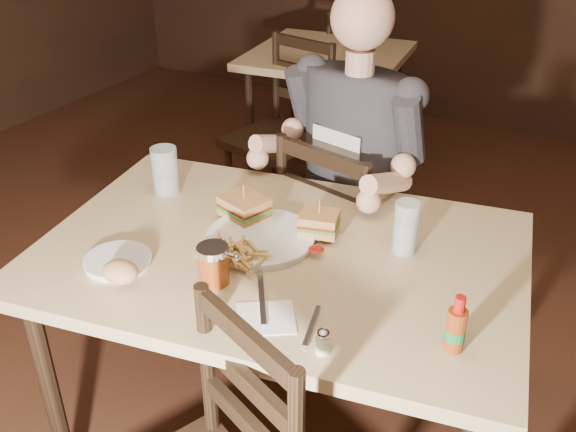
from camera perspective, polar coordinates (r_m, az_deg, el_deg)
The scene contains 22 objects.
room_shell at distance 1.25m, azimuth -10.83°, elevation 14.64°, with size 7.00×7.00×7.00m.
main_table at distance 1.79m, azimuth -0.78°, elevation -4.96°, with size 1.43×1.08×0.77m.
bg_table at distance 3.58m, azimuth 3.50°, elevation 12.97°, with size 0.89×0.89×0.77m.
chair_far at distance 2.36m, azimuth 5.62°, elevation -2.71°, with size 0.42×0.46×0.91m, color black, non-canonical shape.
bg_chair_far at distance 4.13m, azimuth 6.80°, elevation 11.74°, with size 0.41×0.45×0.89m, color black, non-canonical shape.
bg_chair_near at distance 3.19m, azimuth -0.95°, elevation 6.79°, with size 0.43×0.47×0.93m, color black, non-canonical shape.
diner at distance 2.11m, azimuth 5.49°, elevation 7.53°, with size 0.52×0.41×0.91m, color #313035, non-canonical shape.
dinner_plate at distance 1.78m, azimuth -2.46°, elevation -2.06°, with size 0.29×0.29×0.02m, color white.
sandwich_left at distance 1.85m, azimuth -3.94°, elevation 1.44°, with size 0.13×0.11×0.11m, color tan, non-canonical shape.
sandwich_right at distance 1.77m, azimuth 2.79°, elevation -0.15°, with size 0.10×0.09×0.09m, color tan, non-canonical shape.
fries_pile at distance 1.68m, azimuth -4.84°, elevation -3.14°, with size 0.23×0.16×0.04m, color tan, non-canonical shape.
ketchup_dollop at distance 1.71m, azimuth 2.53°, elevation -2.95°, with size 0.04×0.04×0.01m, color maroon.
glass_left at distance 2.04m, azimuth -10.86°, elevation 3.99°, with size 0.08×0.08×0.15m, color silver.
glass_right at distance 1.73m, azimuth 10.41°, elevation -1.02°, with size 0.07×0.07×0.15m, color silver.
hot_sauce at distance 1.43m, azimuth 14.76°, elevation -9.23°, with size 0.04×0.04×0.14m, color maroon, non-canonical shape.
salt_shaker at distance 1.40m, azimuth 3.13°, elevation -11.10°, with size 0.03×0.03×0.06m, color white, non-canonical shape.
syrup_dispenser at distance 1.60m, azimuth -6.64°, elevation -4.32°, with size 0.08×0.08×0.10m, color maroon, non-canonical shape.
napkin at distance 1.51m, azimuth -1.98°, elevation -9.06°, with size 0.13×0.12×0.00m, color white.
knife at distance 1.57m, azimuth -2.36°, elevation -7.18°, with size 0.01×0.21×0.01m, color silver.
fork at distance 1.48m, azimuth 2.12°, elevation -9.69°, with size 0.01×0.15×0.00m, color silver.
side_plate at distance 1.74m, azimuth -14.88°, elevation -3.96°, with size 0.17×0.17×0.01m, color white.
bread_roll at distance 1.64m, azimuth -14.67°, elevation -4.82°, with size 0.10×0.08×0.06m, color tan.
Camera 1 is at (0.77, -0.93, 1.72)m, focal length 40.00 mm.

